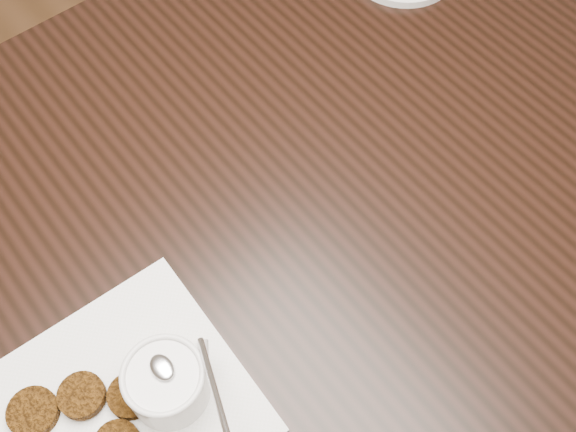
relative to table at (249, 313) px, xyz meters
name	(u,v)px	position (x,y,z in m)	size (l,w,h in m)	color
floor	(281,427)	(-0.03, -0.13, -0.38)	(4.00, 4.00, 0.00)	brown
table	(249,313)	(0.00, 0.00, 0.00)	(1.53, 0.99, 0.75)	black
napkin	(125,405)	(-0.27, -0.13, 0.38)	(0.28, 0.28, 0.00)	white
sauce_ramekin	(162,374)	(-0.21, -0.15, 0.45)	(0.13, 0.13, 0.13)	silver
patty_cluster	(89,419)	(-0.31, -0.13, 0.39)	(0.20, 0.20, 0.02)	#62370C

